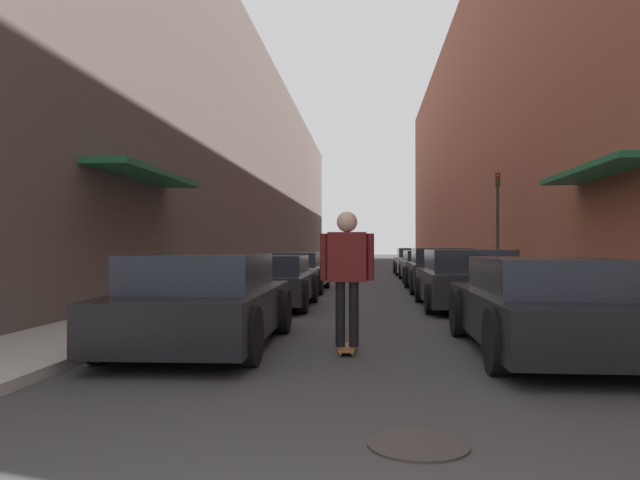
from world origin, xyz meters
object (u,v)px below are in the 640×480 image
object	(u,v)px
parked_car_left_0	(205,302)
parked_car_right_3	(425,266)
parked_car_left_1	(271,282)
parked_car_right_1	(467,280)
traffic_light	(498,215)
parked_car_right_2	(440,270)
manhole_cover	(418,445)
parked_car_right_0	(542,306)
skateboarder	(347,265)
parked_car_right_4	(415,262)
parked_car_left_2	(294,272)

from	to	relation	value
parked_car_left_0	parked_car_right_3	bearing A→B (deg)	74.74
parked_car_left_1	parked_car_right_1	size ratio (longest dim) A/B	0.90
parked_car_left_0	traffic_light	xyz separation A→B (m)	(6.55, 13.03, 1.79)
parked_car_left_1	traffic_light	xyz separation A→B (m)	(6.49, 7.58, 1.83)
parked_car_left_0	parked_car_right_2	world-z (taller)	parked_car_right_2
parked_car_left_0	manhole_cover	size ratio (longest dim) A/B	6.30
parked_car_left_0	parked_car_left_1	bearing A→B (deg)	89.37
parked_car_right_0	skateboarder	bearing A→B (deg)	-178.09
parked_car_left_1	skateboarder	size ratio (longest dim) A/B	2.16
manhole_cover	traffic_light	distance (m)	17.65
parked_car_left_1	skateboarder	xyz separation A→B (m)	(1.89, -5.71, 0.55)
parked_car_right_3	parked_car_right_4	xyz separation A→B (m)	(0.02, 5.71, 0.03)
parked_car_left_2	parked_car_right_1	world-z (taller)	parked_car_right_1
parked_car_left_2	parked_car_right_2	xyz separation A→B (m)	(4.39, 0.17, 0.06)
parked_car_right_2	parked_car_right_1	bearing A→B (deg)	-89.73
parked_car_right_0	parked_car_right_1	world-z (taller)	parked_car_right_1
parked_car_right_0	parked_car_right_3	distance (m)	16.29
parked_car_right_1	parked_car_right_3	bearing A→B (deg)	89.90
parked_car_left_1	traffic_light	world-z (taller)	traffic_light
skateboarder	traffic_light	size ratio (longest dim) A/B	0.49
parked_car_left_1	parked_car_right_4	world-z (taller)	parked_car_right_4
parked_car_right_3	manhole_cover	size ratio (longest dim) A/B	6.73
parked_car_left_1	parked_car_right_0	world-z (taller)	parked_car_right_0
parked_car_left_2	parked_car_right_4	xyz separation A→B (m)	(4.45, 11.31, 0.03)
manhole_cover	parked_car_right_3	bearing A→B (deg)	84.80
parked_car_left_0	parked_car_right_4	distance (m)	22.27
parked_car_left_0	parked_car_right_2	bearing A→B (deg)	67.85
parked_car_right_4	skateboarder	size ratio (longest dim) A/B	2.20
parked_car_right_3	parked_car_right_4	bearing A→B (deg)	89.84
parked_car_right_4	manhole_cover	xyz separation A→B (m)	(-1.85, -25.83, -0.61)
parked_car_right_2	skateboarder	xyz separation A→B (m)	(-2.41, -10.95, 0.48)
parked_car_left_1	skateboarder	distance (m)	6.04
parked_car_left_1	parked_car_right_4	distance (m)	16.95
parked_car_left_0	parked_car_right_0	xyz separation A→B (m)	(4.42, -0.17, -0.01)
skateboarder	manhole_cover	xyz separation A→B (m)	(0.62, -3.74, -1.11)
parked_car_right_2	parked_car_right_4	xyz separation A→B (m)	(0.06, 11.14, -0.02)
parked_car_left_1	traffic_light	distance (m)	10.14
parked_car_left_2	parked_car_right_2	bearing A→B (deg)	2.19
parked_car_right_2	parked_car_left_1	bearing A→B (deg)	-129.33
manhole_cover	parked_car_left_2	bearing A→B (deg)	100.17
parked_car_left_0	parked_car_left_2	bearing A→B (deg)	90.21
parked_car_left_0	traffic_light	distance (m)	14.69
parked_car_left_2	parked_car_right_0	size ratio (longest dim) A/B	1.01
parked_car_left_0	parked_car_right_1	bearing A→B (deg)	52.08
skateboarder	manhole_cover	world-z (taller)	skateboarder
parked_car_left_0	parked_car_right_4	world-z (taller)	parked_car_right_4
traffic_light	parked_car_left_0	bearing A→B (deg)	-116.68
parked_car_right_2	parked_car_right_0	bearing A→B (deg)	-89.63
parked_car_right_1	parked_car_right_2	distance (m)	5.08
traffic_light	parked_car_left_2	bearing A→B (deg)	-159.20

